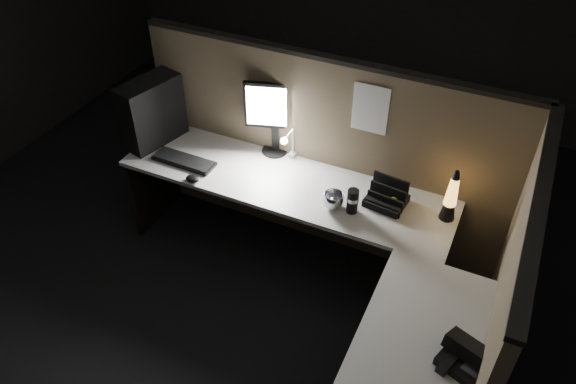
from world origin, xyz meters
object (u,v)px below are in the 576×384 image
at_px(monitor, 275,112).
at_px(keyboard, 184,161).
at_px(pc_tower, 152,112).
at_px(desk_phone, 465,357).
at_px(lava_lamp, 451,199).

bearing_deg(monitor, keyboard, -160.24).
bearing_deg(pc_tower, desk_phone, -6.53).
relative_size(keyboard, desk_phone, 1.65).
height_order(monitor, desk_phone, monitor).
distance_m(pc_tower, keyboard, 0.44).
bearing_deg(monitor, desk_phone, -54.50).
bearing_deg(lava_lamp, pc_tower, -178.54).
height_order(pc_tower, lava_lamp, pc_tower).
bearing_deg(lava_lamp, keyboard, -173.55).
bearing_deg(keyboard, lava_lamp, 7.07).
xyz_separation_m(monitor, keyboard, (-0.52, -0.40, -0.32)).
xyz_separation_m(pc_tower, desk_phone, (2.45, -0.95, -0.19)).
xyz_separation_m(pc_tower, keyboard, (0.34, -0.15, -0.23)).
distance_m(monitor, lava_lamp, 1.31).
distance_m(keyboard, desk_phone, 2.25).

